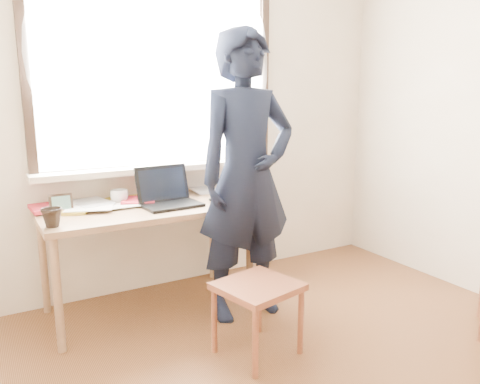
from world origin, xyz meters
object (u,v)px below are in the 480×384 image
desk (147,217)px  laptop (168,196)px  mug_white (119,197)px  mug_dark (52,218)px  work_chair (258,294)px  person (247,177)px

desk → laptop: 0.20m
mug_white → mug_dark: (-0.49, -0.39, 0.01)m
mug_white → work_chair: bearing=-65.4°
mug_white → mug_dark: 0.62m
desk → mug_white: (-0.13, 0.18, 0.12)m
laptop → work_chair: bearing=-76.4°
mug_white → mug_dark: bearing=-141.2°
mug_white → work_chair: size_ratio=0.25×
desk → mug_dark: bearing=-160.7°
person → laptop: bearing=140.7°
mug_white → person: bearing=-38.6°
laptop → mug_white: (-0.27, 0.20, -0.01)m
laptop → work_chair: laptop is taller
desk → mug_white: 0.25m
work_chair → laptop: bearing=103.6°
desk → person: bearing=-33.6°
desk → work_chair: desk is taller
laptop → mug_dark: size_ratio=3.43×
person → work_chair: bearing=-113.4°
person → mug_white: bearing=141.7°
laptop → desk: bearing=169.5°
laptop → work_chair: 0.95m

